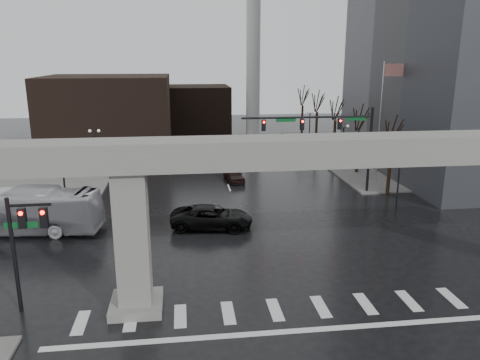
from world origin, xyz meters
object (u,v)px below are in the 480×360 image
(signal_mast_arm, at_px, (331,132))
(far_car, at_px, (234,175))
(city_bus, at_px, (18,211))
(pickup_truck, at_px, (212,217))

(signal_mast_arm, distance_m, far_car, 11.19)
(signal_mast_arm, distance_m, city_bus, 26.63)
(signal_mast_arm, distance_m, pickup_truck, 14.63)
(city_bus, height_order, far_car, city_bus)
(pickup_truck, distance_m, far_car, 13.60)
(signal_mast_arm, relative_size, pickup_truck, 1.99)
(signal_mast_arm, relative_size, city_bus, 1.02)
(signal_mast_arm, xyz_separation_m, far_car, (-8.25, 5.54, -5.15))
(pickup_truck, relative_size, city_bus, 0.51)
(pickup_truck, relative_size, far_car, 1.54)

